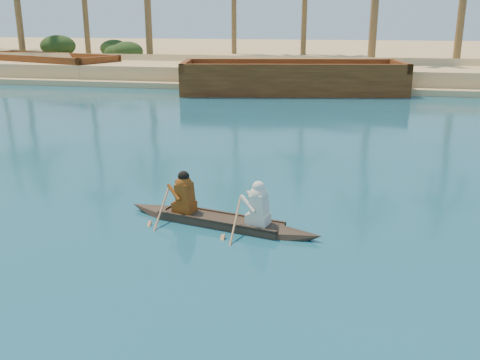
# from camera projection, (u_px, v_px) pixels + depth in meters

# --- Properties ---
(ground) EXTENTS (160.00, 160.00, 0.00)m
(ground) POSITION_uv_depth(u_px,v_px,m) (253.00, 223.00, 11.85)
(ground) COLOR #0C3E52
(ground) RESTS_ON ground
(sandy_embankment) EXTENTS (150.00, 51.00, 1.50)m
(sandy_embankment) POSITION_uv_depth(u_px,v_px,m) (337.00, 57.00, 55.57)
(sandy_embankment) COLOR tan
(sandy_embankment) RESTS_ON ground
(shrub_cluster) EXTENTS (100.00, 6.00, 2.40)m
(shrub_cluster) POSITION_uv_depth(u_px,v_px,m) (330.00, 62.00, 40.98)
(shrub_cluster) COLOR #183312
(shrub_cluster) RESTS_ON ground
(canoe) EXTENTS (4.69, 1.66, 1.29)m
(canoe) POSITION_uv_depth(u_px,v_px,m) (220.00, 214.00, 11.71)
(canoe) COLOR #37271E
(canoe) RESTS_ON ground
(barge_left) EXTENTS (13.13, 8.01, 2.08)m
(barge_left) POSITION_uv_depth(u_px,v_px,m) (43.00, 68.00, 41.26)
(barge_left) COLOR brown
(barge_left) RESTS_ON ground
(barge_mid) EXTENTS (13.89, 6.88, 2.22)m
(barge_mid) POSITION_uv_depth(u_px,v_px,m) (292.00, 80.00, 32.57)
(barge_mid) COLOR brown
(barge_mid) RESTS_ON ground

